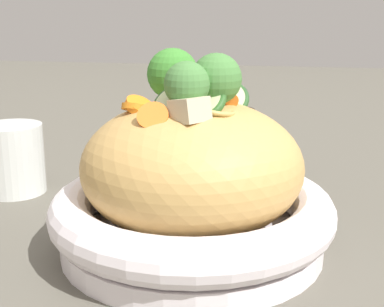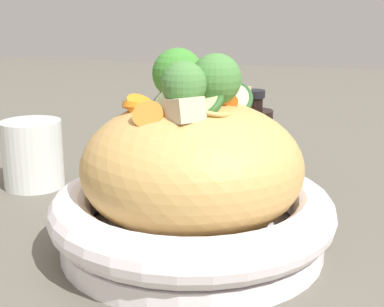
{
  "view_description": "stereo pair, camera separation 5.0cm",
  "coord_description": "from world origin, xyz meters",
  "views": [
    {
      "loc": [
        0.48,
        0.08,
        0.23
      ],
      "look_at": [
        0.0,
        0.0,
        0.09
      ],
      "focal_mm": 52.62,
      "sensor_mm": 36.0,
      "label": 1
    },
    {
      "loc": [
        0.47,
        0.13,
        0.23
      ],
      "look_at": [
        0.0,
        0.0,
        0.09
      ],
      "focal_mm": 52.62,
      "sensor_mm": 36.0,
      "label": 2
    }
  ],
  "objects": [
    {
      "name": "ground_plane",
      "position": [
        0.0,
        0.0,
        0.0
      ],
      "size": [
        3.0,
        3.0,
        0.0
      ],
      "primitive_type": "plane",
      "color": "#59554B"
    },
    {
      "name": "serving_bowl",
      "position": [
        0.0,
        0.0,
        0.03
      ],
      "size": [
        0.26,
        0.26,
        0.06
      ],
      "color": "white",
      "rests_on": "ground_plane"
    },
    {
      "name": "noodle_heap",
      "position": [
        0.0,
        0.0,
        0.08
      ],
      "size": [
        0.2,
        0.2,
        0.12
      ],
      "color": "tan",
      "rests_on": "serving_bowl"
    },
    {
      "name": "broccoli_florets",
      "position": [
        -0.01,
        -0.0,
        0.16
      ],
      "size": [
        0.12,
        0.11,
        0.06
      ],
      "color": "#A1BE76",
      "rests_on": "serving_bowl"
    },
    {
      "name": "carrot_coins",
      "position": [
        0.01,
        -0.02,
        0.14
      ],
      "size": [
        0.09,
        0.11,
        0.03
      ],
      "color": "orange",
      "rests_on": "serving_bowl"
    },
    {
      "name": "zucchini_slices",
      "position": [
        -0.01,
        0.0,
        0.14
      ],
      "size": [
        0.1,
        0.09,
        0.04
      ],
      "color": "beige",
      "rests_on": "serving_bowl"
    },
    {
      "name": "chicken_chunks",
      "position": [
        -0.02,
        0.01,
        0.14
      ],
      "size": [
        0.14,
        0.05,
        0.04
      ],
      "color": "beige",
      "rests_on": "serving_bowl"
    },
    {
      "name": "soy_sauce_bottle",
      "position": [
        -0.22,
        0.02,
        0.05
      ],
      "size": [
        0.05,
        0.05,
        0.12
      ],
      "color": "black",
      "rests_on": "ground_plane"
    },
    {
      "name": "drinking_glass",
      "position": [
        -0.12,
        -0.24,
        0.04
      ],
      "size": [
        0.07,
        0.07,
        0.08
      ],
      "color": "silver",
      "rests_on": "ground_plane"
    }
  ]
}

